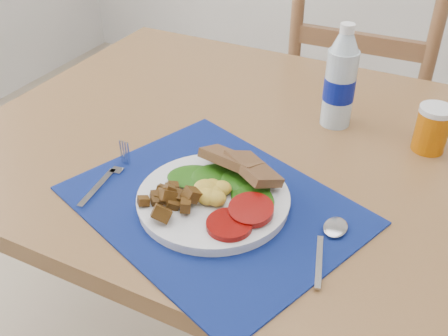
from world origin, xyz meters
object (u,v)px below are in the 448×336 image
at_px(chair_far, 362,77).
at_px(water_bottle, 340,82).
at_px(juice_glass, 432,130).
at_px(breakfast_plate, 210,196).

height_order(chair_far, water_bottle, chair_far).
relative_size(chair_far, water_bottle, 5.44).
relative_size(chair_far, juice_glass, 13.55).
relative_size(water_bottle, juice_glass, 2.49).
bearing_deg(juice_glass, breakfast_plate, -130.46).
bearing_deg(chair_far, juice_glass, 111.98).
bearing_deg(juice_glass, chair_far, 113.67).
height_order(chair_far, breakfast_plate, chair_far).
relative_size(chair_far, breakfast_plate, 4.67).
height_order(water_bottle, juice_glass, water_bottle).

